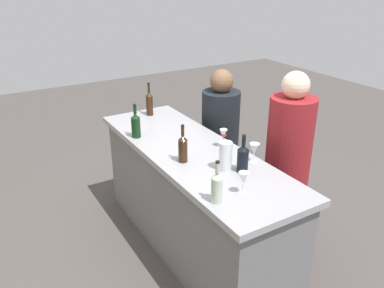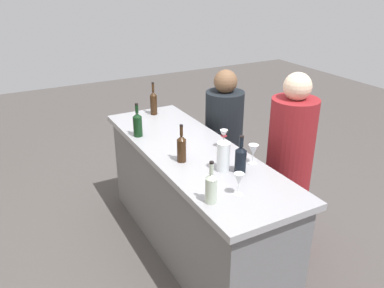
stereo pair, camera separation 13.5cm
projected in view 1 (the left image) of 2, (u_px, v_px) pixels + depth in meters
The scene contains 13 objects.
ground_plane at pixel (192, 245), 3.59m from camera, with size 12.00×12.00×0.00m, color #4C4744.
bar_counter at pixel (192, 200), 3.40m from camera, with size 2.22×0.73×0.96m.
wine_bottle_leftmost_clear_pale at pixel (217, 187), 2.44m from camera, with size 0.07×0.07×0.28m.
wine_bottle_second_left_near_black at pixel (243, 158), 2.82m from camera, with size 0.08×0.08×0.29m.
wine_bottle_center_amber_brown at pixel (183, 148), 2.96m from camera, with size 0.07×0.07×0.30m.
wine_bottle_second_right_dark_green at pixel (136, 125), 3.40m from camera, with size 0.08×0.08×0.30m.
wine_bottle_rightmost_amber_brown at pixel (149, 103), 3.92m from camera, with size 0.07×0.07×0.33m.
wine_glass_near_left at pixel (254, 149), 2.95m from camera, with size 0.08×0.08×0.15m.
wine_glass_near_center at pixel (223, 135), 3.21m from camera, with size 0.06×0.06×0.16m.
wine_glass_near_right at pixel (244, 179), 2.53m from camera, with size 0.07×0.07×0.16m.
water_pitcher at pixel (225, 156), 2.84m from camera, with size 0.10×0.10×0.22m.
person_left_guest at pixel (287, 168), 3.41m from camera, with size 0.46×0.46×1.57m.
person_center_guest at pixel (220, 145), 4.02m from camera, with size 0.46×0.46×1.44m.
Camera 1 is at (-2.49, 1.50, 2.30)m, focal length 36.95 mm.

